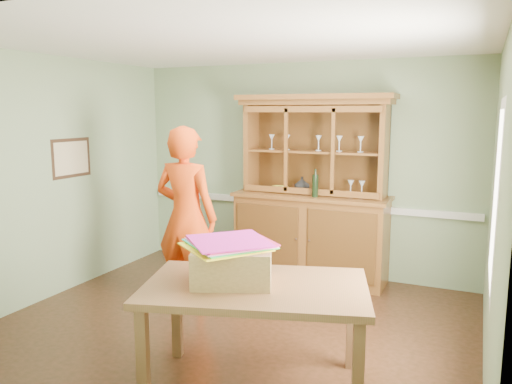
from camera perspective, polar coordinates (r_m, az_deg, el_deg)
The scene contains 14 objects.
floor at distance 5.06m, azimuth -2.84°, elevation -15.15°, with size 4.50×4.50×0.00m, color #492617.
ceiling at distance 4.66m, azimuth -3.12°, elevation 16.76°, with size 4.50×4.50×0.00m, color white.
wall_back at distance 6.50m, azimuth 5.14°, elevation 2.64°, with size 4.50×4.50×0.00m, color gray.
wall_left at distance 6.04m, azimuth -22.33°, elevation 1.49°, with size 4.00×4.00×0.00m, color gray.
wall_right at distance 4.17m, azimuth 25.73°, elevation -1.89°, with size 4.00×4.00×0.00m, color gray.
wall_front at distance 3.07m, azimuth -20.39°, elevation -5.23°, with size 4.50×4.50×0.00m, color gray.
chair_rail at distance 6.54m, azimuth 5.01°, elevation -1.30°, with size 4.41×0.05×0.08m, color silver.
framed_map at distance 6.21m, azimuth -20.31°, elevation 3.67°, with size 0.03×0.60×0.46m.
window_panel at distance 3.85m, azimuth 25.66°, elevation -0.47°, with size 0.03×0.96×1.36m.
china_hutch at distance 6.27m, azimuth 6.36°, elevation -2.69°, with size 1.95×0.64×2.29m.
dining_table at distance 3.78m, azimuth -0.06°, elevation -11.88°, with size 1.86×1.41×0.82m.
cardboard_box at distance 3.76m, azimuth -2.71°, elevation -8.33°, with size 0.57×0.46×0.27m, color tan.
kite_stack at distance 3.73m, azimuth -3.28°, elevation -5.86°, with size 0.76×0.76×0.05m.
person at distance 5.38m, azimuth -7.99°, elevation -2.86°, with size 0.71×0.46×1.94m, color #E6430E.
Camera 1 is at (2.12, -4.10, 2.08)m, focal length 35.00 mm.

